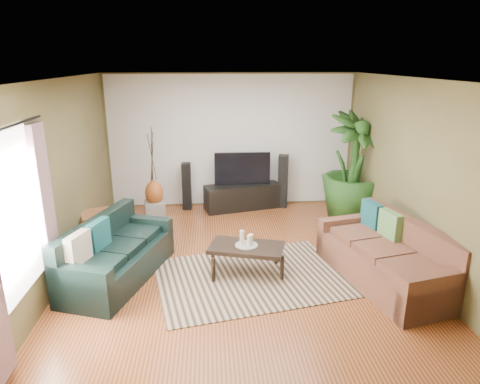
{
  "coord_description": "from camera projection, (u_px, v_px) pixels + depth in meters",
  "views": [
    {
      "loc": [
        -0.44,
        -5.87,
        2.94
      ],
      "look_at": [
        0.0,
        0.2,
        1.05
      ],
      "focal_mm": 32.0,
      "sensor_mm": 36.0,
      "label": 1
    }
  ],
  "objects": [
    {
      "name": "floor",
      "position": [
        241.0,
        262.0,
        6.5
      ],
      "size": [
        5.5,
        5.5,
        0.0
      ],
      "primitive_type": "plane",
      "color": "#9A5027",
      "rests_on": "ground"
    },
    {
      "name": "ceiling",
      "position": [
        241.0,
        78.0,
        5.7
      ],
      "size": [
        5.5,
        5.5,
        0.0
      ],
      "primitive_type": "plane",
      "rotation": [
        3.14,
        0.0,
        0.0
      ],
      "color": "white",
      "rests_on": "ground"
    },
    {
      "name": "wall_back",
      "position": [
        231.0,
        141.0,
        8.71
      ],
      "size": [
        5.0,
        0.0,
        5.0
      ],
      "primitive_type": "plane",
      "rotation": [
        1.57,
        0.0,
        0.0
      ],
      "color": "brown",
      "rests_on": "ground"
    },
    {
      "name": "wall_front",
      "position": [
        266.0,
        264.0,
        3.48
      ],
      "size": [
        5.0,
        0.0,
        5.0
      ],
      "primitive_type": "plane",
      "rotation": [
        -1.57,
        0.0,
        0.0
      ],
      "color": "brown",
      "rests_on": "ground"
    },
    {
      "name": "wall_left",
      "position": [
        61.0,
        180.0,
        5.92
      ],
      "size": [
        0.0,
        5.5,
        5.5
      ],
      "primitive_type": "plane",
      "rotation": [
        1.57,
        0.0,
        1.57
      ],
      "color": "brown",
      "rests_on": "ground"
    },
    {
      "name": "wall_right",
      "position": [
        411.0,
        173.0,
        6.27
      ],
      "size": [
        0.0,
        5.5,
        5.5
      ],
      "primitive_type": "plane",
      "rotation": [
        1.57,
        0.0,
        -1.57
      ],
      "color": "brown",
      "rests_on": "ground"
    },
    {
      "name": "backwall_panel",
      "position": [
        231.0,
        141.0,
        8.71
      ],
      "size": [
        4.9,
        0.0,
        4.9
      ],
      "primitive_type": "plane",
      "rotation": [
        1.57,
        0.0,
        0.0
      ],
      "color": "white",
      "rests_on": "ground"
    },
    {
      "name": "window_pane",
      "position": [
        12.0,
        216.0,
        4.38
      ],
      "size": [
        0.0,
        1.8,
        1.8
      ],
      "primitive_type": "plane",
      "rotation": [
        1.57,
        0.0,
        1.57
      ],
      "color": "white",
      "rests_on": "ground"
    },
    {
      "name": "curtain_far",
      "position": [
        47.0,
        214.0,
        5.18
      ],
      "size": [
        0.08,
        0.35,
        2.2
      ],
      "primitive_type": "cube",
      "color": "gray",
      "rests_on": "ground"
    },
    {
      "name": "curtain_rod",
      "position": [
        3.0,
        129.0,
        4.12
      ],
      "size": [
        0.03,
        1.9,
        0.03
      ],
      "primitive_type": "cylinder",
      "rotation": [
        1.57,
        0.0,
        0.0
      ],
      "color": "black",
      "rests_on": "ground"
    },
    {
      "name": "sofa_left",
      "position": [
        118.0,
        250.0,
        5.89
      ],
      "size": [
        1.39,
        2.08,
        0.85
      ],
      "primitive_type": "cube",
      "rotation": [
        0.0,
        0.0,
        1.24
      ],
      "color": "black",
      "rests_on": "floor"
    },
    {
      "name": "sofa_right",
      "position": [
        385.0,
        253.0,
        5.82
      ],
      "size": [
        1.42,
        2.27,
        0.85
      ],
      "primitive_type": "cube",
      "rotation": [
        0.0,
        0.0,
        -1.33
      ],
      "color": "brown",
      "rests_on": "floor"
    },
    {
      "name": "area_rug",
      "position": [
        252.0,
        277.0,
        6.02
      ],
      "size": [
        2.93,
        2.35,
        0.01
      ],
      "primitive_type": "cube",
      "rotation": [
        0.0,
        0.0,
        0.21
      ],
      "color": "tan",
      "rests_on": "floor"
    },
    {
      "name": "coffee_table",
      "position": [
        246.0,
        259.0,
        6.11
      ],
      "size": [
        1.15,
        0.83,
        0.42
      ],
      "primitive_type": "cube",
      "rotation": [
        0.0,
        0.0,
        -0.28
      ],
      "color": "black",
      "rests_on": "floor"
    },
    {
      "name": "candle_tray",
      "position": [
        246.0,
        245.0,
        6.04
      ],
      "size": [
        0.32,
        0.32,
        0.01
      ],
      "primitive_type": "cylinder",
      "color": "gray",
      "rests_on": "coffee_table"
    },
    {
      "name": "candle_tall",
      "position": [
        242.0,
        237.0,
        6.04
      ],
      "size": [
        0.07,
        0.07,
        0.21
      ],
      "primitive_type": "cylinder",
      "color": "beige",
      "rests_on": "candle_tray"
    },
    {
      "name": "candle_mid",
      "position": [
        249.0,
        241.0,
        5.98
      ],
      "size": [
        0.07,
        0.07,
        0.16
      ],
      "primitive_type": "cylinder",
      "color": "beige",
      "rests_on": "candle_tray"
    },
    {
      "name": "candle_short",
      "position": [
        251.0,
        239.0,
        6.08
      ],
      "size": [
        0.07,
        0.07,
        0.13
      ],
      "primitive_type": "cylinder",
      "color": "beige",
      "rests_on": "candle_tray"
    },
    {
      "name": "tv_stand",
      "position": [
        242.0,
        197.0,
        8.76
      ],
      "size": [
        1.59,
        0.82,
        0.51
      ],
      "primitive_type": "cube",
      "rotation": [
        0.0,
        0.0,
        0.25
      ],
      "color": "black",
      "rests_on": "floor"
    },
    {
      "name": "television",
      "position": [
        242.0,
        169.0,
        8.6
      ],
      "size": [
        1.12,
        0.06,
        0.66
      ],
      "primitive_type": "cube",
      "color": "black",
      "rests_on": "tv_stand"
    },
    {
      "name": "speaker_left",
      "position": [
        187.0,
        186.0,
        8.67
      ],
      "size": [
        0.18,
        0.2,
        0.96
      ],
      "primitive_type": "cube",
      "rotation": [
        0.0,
        0.0,
        -0.04
      ],
      "color": "black",
      "rests_on": "floor"
    },
    {
      "name": "speaker_right",
      "position": [
        283.0,
        181.0,
        8.79
      ],
      "size": [
        0.24,
        0.26,
        1.09
      ],
      "primitive_type": "cube",
      "rotation": [
        0.0,
        0.0,
        -0.23
      ],
      "color": "black",
      "rests_on": "floor"
    },
    {
      "name": "potted_plant",
      "position": [
        353.0,
        166.0,
        8.05
      ],
      "size": [
        1.55,
        1.55,
        2.03
      ],
      "primitive_type": "imported",
      "rotation": [
        0.0,
        0.0,
        0.52
      ],
      "color": "#1F4918",
      "rests_on": "floor"
    },
    {
      "name": "plant_pot",
      "position": [
        349.0,
        210.0,
        8.3
      ],
      "size": [
        0.37,
        0.37,
        0.29
      ],
      "primitive_type": "cylinder",
      "color": "black",
      "rests_on": "floor"
    },
    {
      "name": "pedestal",
      "position": [
        155.0,
        211.0,
        8.16
      ],
      "size": [
        0.43,
        0.43,
        0.37
      ],
      "primitive_type": "cube",
      "rotation": [
        0.0,
        0.0,
        0.2
      ],
      "color": "gray",
      "rests_on": "floor"
    },
    {
      "name": "vase",
      "position": [
        154.0,
        193.0,
        8.05
      ],
      "size": [
        0.34,
        0.34,
        0.47
      ],
      "primitive_type": "ellipsoid",
      "color": "#99491B",
      "rests_on": "pedestal"
    },
    {
      "name": "side_table",
      "position": [
        101.0,
        229.0,
        6.99
      ],
      "size": [
        0.69,
        0.69,
        0.58
      ],
      "primitive_type": "cube",
      "rotation": [
        0.0,
        0.0,
        0.35
      ],
      "color": "brown",
      "rests_on": "floor"
    }
  ]
}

